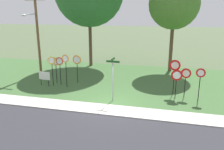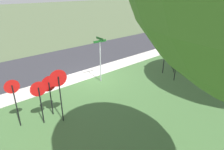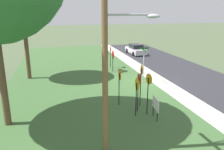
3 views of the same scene
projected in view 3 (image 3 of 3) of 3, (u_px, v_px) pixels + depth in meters
The scene contains 18 objects.
ground_plane at pixel (151, 82), 19.81m from camera, with size 160.00×160.00×0.00m, color #4C5B3D.
road_asphalt at pixel (200, 78), 20.95m from camera, with size 44.00×6.40×0.01m, color #2D2D33.
sidewalk_strip at pixel (160, 81), 19.99m from camera, with size 44.00×1.60×0.06m, color #BCB7AD.
grass_median at pixel (83, 88), 18.37m from camera, with size 44.00×12.00×0.04m, color #3D6033.
stop_sign_near_left at pixel (137, 89), 13.07m from camera, with size 0.72×0.09×2.31m.
stop_sign_near_right at pixel (120, 79), 14.55m from camera, with size 0.77×0.11×2.48m.
stop_sign_far_left at pixel (149, 85), 13.23m from camera, with size 0.64×0.13×2.52m.
stop_sign_far_center at pixel (139, 84), 13.63m from camera, with size 0.67×0.11×2.42m.
stop_sign_far_right at pixel (141, 77), 14.39m from camera, with size 0.62×0.13×2.74m.
yield_sign_near_left at pixel (108, 55), 23.27m from camera, with size 0.73×0.14×2.19m.
yield_sign_near_right at pixel (111, 52), 24.23m from camera, with size 0.65×0.12×2.38m.
yield_sign_far_left at pixel (113, 56), 22.77m from camera, with size 0.80×0.10×2.14m.
yield_sign_far_right at pixel (105, 52), 22.32m from camera, with size 0.81×0.16×2.68m.
street_name_post at pixel (144, 62), 19.03m from camera, with size 0.96×0.82×3.08m.
utility_pole at pixel (109, 53), 8.94m from camera, with size 2.10×2.37×8.14m.
notice_board at pixel (156, 105), 12.94m from camera, with size 1.09×0.17×1.25m.
oak_tree_right at pixel (22, 1), 19.02m from camera, with size 5.00×5.00×9.30m.
parked_sedan_distant at pixel (136, 49), 32.39m from camera, with size 4.25×1.99×1.39m.
Camera 3 is at (-17.42, 8.01, 6.08)m, focal length 36.56 mm.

